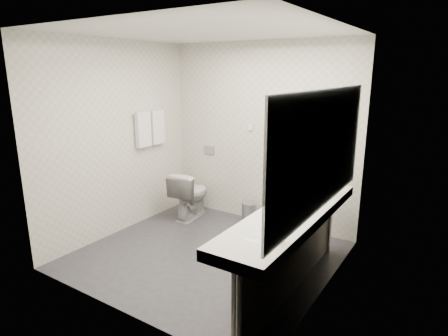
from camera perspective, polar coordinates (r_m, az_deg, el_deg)
The scene contains 31 objects.
floor at distance 4.59m, azimuth -2.66°, elevation -12.93°, with size 2.80×2.80×0.00m, color #2A292F.
ceiling at distance 4.10m, azimuth -3.08°, elevation 19.87°, with size 2.80×2.80×0.00m, color silver.
wall_back at distance 5.26m, azimuth 5.47°, elevation 4.96°, with size 2.80×2.80×0.00m, color beige.
wall_front at distance 3.24m, azimuth -16.41°, elevation -1.59°, with size 2.80×2.80×0.00m, color beige.
wall_left at distance 5.10m, azimuth -15.76°, elevation 4.19°, with size 2.60×2.60×0.00m, color beige.
wall_right at distance 3.56m, azimuth 15.77°, elevation -0.12°, with size 2.60×2.60×0.00m, color beige.
vanity_counter at distance 3.60m, azimuth 10.12°, elevation -7.14°, with size 0.55×2.20×0.10m, color silver.
vanity_panel at distance 3.77m, azimuth 10.18°, elevation -13.23°, with size 0.03×2.15×0.75m, color #9A9692.
vanity_post_near at distance 2.96m, azimuth 2.25°, elevation -21.50°, with size 0.06×0.06×0.75m, color silver.
vanity_post_far at distance 4.66m, azimuth 15.60°, elevation -8.01°, with size 0.06×0.06×0.75m, color silver.
mirror at distance 3.33m, azimuth 14.72°, elevation 2.52°, with size 0.02×2.20×1.05m, color #B2BCC6.
basin_near at distance 3.04m, azimuth 5.25°, elevation -10.41°, with size 0.40×0.31×0.05m, color silver.
basin_far at distance 4.17m, azimuth 13.66°, elevation -3.82°, with size 0.40×0.31×0.05m, color silver.
faucet_near at distance 2.93m, azimuth 8.71°, elevation -9.61°, with size 0.04×0.04×0.15m, color silver.
faucet_far at distance 4.08m, azimuth 16.31°, elevation -3.05°, with size 0.04×0.04×0.15m, color silver.
soap_bottle_a at distance 3.70m, azimuth 10.33°, elevation -4.75°, with size 0.05×0.05×0.12m, color beige.
soap_bottle_b at distance 3.74m, azimuth 12.47°, elevation -4.89°, with size 0.07×0.07×0.09m, color beige.
glass_left at distance 3.77m, azimuth 13.10°, elevation -4.61°, with size 0.06×0.06×0.11m, color silver.
glass_right at distance 3.81m, azimuth 13.77°, elevation -4.46°, with size 0.06×0.06×0.11m, color silver.
toilet at distance 5.58m, azimuth -5.09°, elevation -3.98°, with size 0.39×0.70×0.71m, color silver.
flush_plate at distance 5.74m, azimuth -2.22°, elevation 2.76°, with size 0.18×0.02×0.12m, color #B2B5BA.
pedal_bin at distance 5.39m, azimuth 3.85°, elevation -6.91°, with size 0.22×0.22×0.31m, color #B2B5BA.
bin_lid at distance 5.33m, azimuth 3.88°, elevation -5.30°, with size 0.22×0.22×0.01m, color #B2B5BA.
towel_rail at distance 5.40m, azimuth -11.23°, elevation 8.21°, with size 0.02×0.02×0.62m, color silver.
towel_near at distance 5.32m, azimuth -12.08°, elevation 5.69°, with size 0.07×0.24×0.48m, color silver.
towel_far at distance 5.52m, azimuth -10.03°, elevation 6.10°, with size 0.07×0.24×0.48m, color silver.
dryer_cradle at distance 5.09m, azimuth 7.89°, elevation 7.41°, with size 0.10×0.04×0.14m, color gray.
dryer_barrel at distance 5.02m, azimuth 7.56°, elevation 7.68°, with size 0.08×0.08×0.14m, color gray.
dryer_cord at distance 5.11m, azimuth 7.72°, elevation 4.62°, with size 0.02×0.02×0.35m, color black.
switch_plate_a at distance 5.31m, azimuth 3.99°, elevation 6.16°, with size 0.09×0.02×0.09m, color silver.
switch_plate_b at distance 5.01m, azimuth 11.04°, elevation 5.44°, with size 0.09×0.02×0.09m, color silver.
Camera 1 is at (2.39, -3.31, 2.11)m, focal length 30.34 mm.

